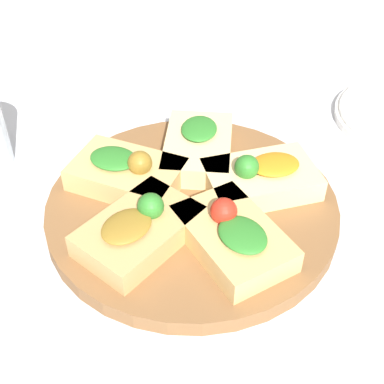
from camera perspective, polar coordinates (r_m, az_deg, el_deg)
name	(u,v)px	position (r m, az deg, el deg)	size (l,w,h in m)	color
ground_plane	(192,213)	(0.59, 0.00, -2.30)	(3.00, 3.00, 0.00)	silver
serving_board	(192,207)	(0.58, 0.00, -1.65)	(0.32, 0.32, 0.02)	brown
focaccia_slice_0	(141,230)	(0.52, -5.47, -4.10)	(0.08, 0.12, 0.05)	tan
focaccia_slice_1	(233,236)	(0.52, 4.39, -4.68)	(0.14, 0.11, 0.05)	tan
focaccia_slice_2	(261,177)	(0.59, 7.37, 1.55)	(0.13, 0.14, 0.05)	#E5C689
focaccia_slice_3	(198,147)	(0.63, 0.66, 4.85)	(0.13, 0.14, 0.04)	#E5C689
focaccia_slice_4	(127,172)	(0.59, -6.98, 2.11)	(0.14, 0.11, 0.05)	tan
plate_left	(86,79)	(0.83, -11.19, 11.72)	(0.19, 0.19, 0.02)	white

